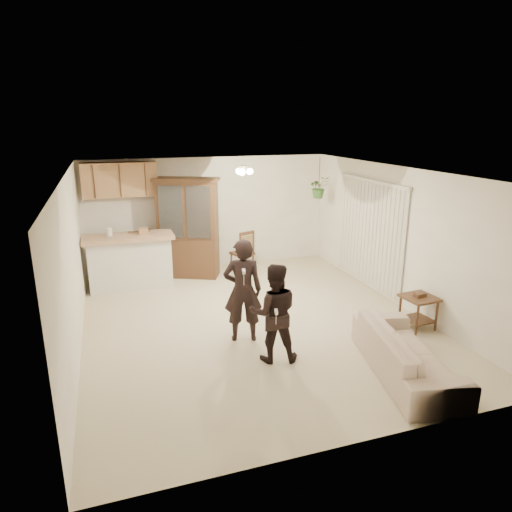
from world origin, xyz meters
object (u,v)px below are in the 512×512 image
object	(u,v)px
adult	(243,285)
chair_hutch_left	(152,264)
side_table	(418,312)
sofa	(407,349)
china_hutch	(188,229)
child	(274,315)
chair_bar	(142,271)
chair_hutch_right	(242,260)

from	to	relation	value
adult	chair_hutch_left	xyz separation A→B (m)	(-1.01, 3.47, -0.61)
side_table	chair_hutch_left	bearing A→B (deg)	133.76
sofa	china_hutch	xyz separation A→B (m)	(-2.00, 4.93, 0.69)
side_table	china_hutch	bearing A→B (deg)	128.71
child	chair_bar	xyz separation A→B (m)	(-1.50, 3.67, -0.36)
side_table	chair_bar	xyz separation A→B (m)	(-4.09, 3.46, 0.03)
chair_hutch_right	china_hutch	bearing A→B (deg)	-23.69
side_table	chair_hutch_left	xyz separation A→B (m)	(-3.82, 3.99, 0.00)
china_hutch	side_table	size ratio (longest dim) A/B	3.49
side_table	chair_hutch_left	distance (m)	5.52
chair_hutch_left	chair_hutch_right	bearing A→B (deg)	35.46
china_hutch	chair_hutch_right	world-z (taller)	china_hutch
chair_bar	chair_hutch_right	xyz separation A→B (m)	(2.22, 0.27, -0.04)
chair_hutch_left	sofa	bearing A→B (deg)	-18.51
chair_hutch_right	chair_bar	bearing A→B (deg)	-13.17
chair_bar	chair_hutch_left	xyz separation A→B (m)	(0.27, 0.53, -0.03)
sofa	chair_hutch_left	bearing A→B (deg)	40.91
adult	chair_hutch_left	size ratio (longest dim) A/B	1.77
chair_bar	chair_hutch_left	bearing A→B (deg)	68.32
side_table	chair_hutch_right	size ratio (longest dim) A/B	0.64
sofa	side_table	size ratio (longest dim) A/B	3.07
sofa	chair_bar	size ratio (longest dim) A/B	1.69
child	chair_hutch_right	bearing A→B (deg)	-84.99
chair_bar	adult	bearing A→B (deg)	-61.54
side_table	chair_hutch_right	world-z (taller)	chair_hutch_right
side_table	chair_hutch_right	xyz separation A→B (m)	(-1.87, 3.73, -0.02)
adult	china_hutch	xyz separation A→B (m)	(-0.23, 3.28, 0.15)
side_table	chair_hutch_left	size ratio (longest dim) A/B	0.60
adult	chair_hutch_right	distance (m)	3.41
chair_bar	chair_hutch_right	world-z (taller)	chair_bar
sofa	adult	xyz separation A→B (m)	(-1.77, 1.65, 0.53)
sofa	child	xyz separation A→B (m)	(-1.54, 0.91, 0.31)
side_table	chair_bar	distance (m)	5.35
sofa	adult	size ratio (longest dim) A/B	1.04
chair_hutch_left	chair_hutch_right	size ratio (longest dim) A/B	1.07
child	adult	bearing A→B (deg)	-57.40
adult	chair_bar	size ratio (longest dim) A/B	1.62
chair_hutch_right	sofa	bearing A→B (deg)	79.45
china_hutch	chair_bar	xyz separation A→B (m)	(-1.04, -0.34, -0.74)
adult	chair_hutch_right	xyz separation A→B (m)	(0.95, 3.21, -0.63)
child	chair_bar	world-z (taller)	child
sofa	adult	distance (m)	2.47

